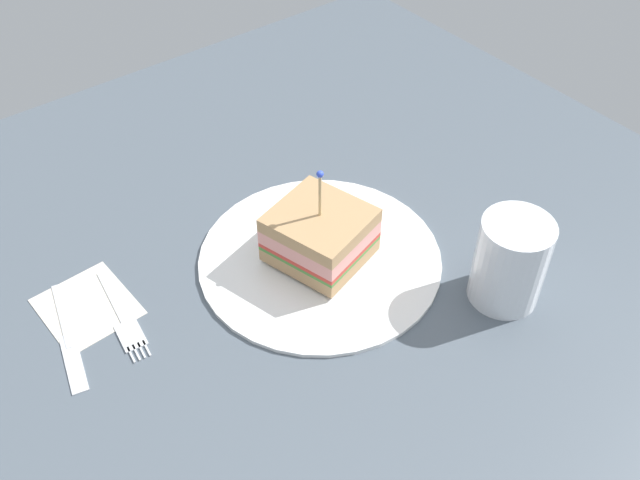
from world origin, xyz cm
name	(u,v)px	position (x,y,z in cm)	size (l,w,h in cm)	color
ground_plane	(320,266)	(0.00, 0.00, -1.00)	(91.30, 91.30, 2.00)	#4C5660
plate	(320,257)	(0.00, 0.00, 0.44)	(25.23, 25.23, 0.89)	white
sandwich_half_center	(321,235)	(-0.05, 0.04, 3.63)	(10.80, 11.11, 10.90)	tan
drink_glass	(509,266)	(-11.38, 14.82, 4.08)	(6.91, 6.91, 9.35)	#B74C33
napkin	(87,306)	(21.96, -8.85, 0.07)	(9.09, 8.18, 0.15)	beige
fork	(125,323)	(20.01, -4.54, 0.18)	(2.77, 12.56, 0.35)	silver
knife	(68,342)	(25.21, -5.74, 0.18)	(4.18, 13.67, 0.35)	silver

